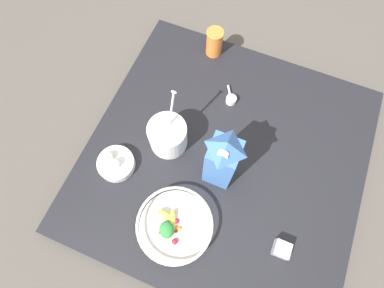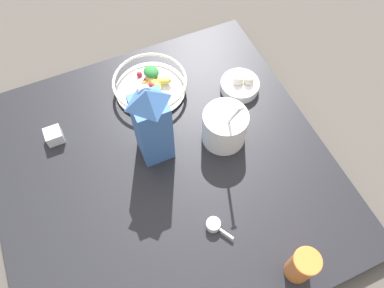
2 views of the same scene
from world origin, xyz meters
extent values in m
plane|color=#4C4742|center=(0.00, 0.00, 0.00)|extent=(6.00, 6.00, 0.00)
cube|color=black|center=(0.00, 0.00, 0.02)|extent=(0.97, 0.97, 0.04)
cylinder|color=silver|center=(-0.07, -0.29, 0.05)|extent=(0.13, 0.13, 0.01)
cone|color=silver|center=(-0.07, -0.29, 0.07)|extent=(0.24, 0.24, 0.04)
torus|color=silver|center=(-0.07, -0.29, 0.09)|extent=(0.25, 0.25, 0.01)
ellipsoid|color=#EFD64C|center=(-0.08, -0.28, 0.08)|extent=(0.05, 0.08, 0.03)
ellipsoid|color=#EFD64C|center=(-0.10, -0.28, 0.09)|extent=(0.06, 0.04, 0.03)
cylinder|color=orange|center=(-0.07, -0.30, 0.08)|extent=(0.05, 0.02, 0.02)
sphere|color=red|center=(-0.06, -0.31, 0.08)|extent=(0.01, 0.01, 0.01)
sphere|color=red|center=(-0.08, -0.26, 0.08)|extent=(0.02, 0.02, 0.02)
sphere|color=red|center=(-0.07, -0.28, 0.08)|extent=(0.02, 0.02, 0.02)
sphere|color=red|center=(-0.05, -0.34, 0.08)|extent=(0.02, 0.02, 0.02)
sphere|color=red|center=(-0.10, -0.33, 0.08)|extent=(0.02, 0.02, 0.02)
ellipsoid|color=#2D7F38|center=(-0.08, -0.32, 0.10)|extent=(0.07, 0.07, 0.03)
cube|color=#3D6BB2|center=(0.00, -0.07, 0.16)|extent=(0.09, 0.09, 0.24)
pyramid|color=#3D6BB2|center=(0.00, -0.07, 0.31)|extent=(0.09, 0.09, 0.05)
cylinder|color=white|center=(0.00, -0.09, 0.30)|extent=(0.03, 0.01, 0.03)
cylinder|color=white|center=(-0.21, -0.03, 0.10)|extent=(0.13, 0.13, 0.12)
cylinder|color=white|center=(-0.21, -0.03, 0.15)|extent=(0.12, 0.12, 0.02)
cylinder|color=silver|center=(-0.21, 0.01, 0.20)|extent=(0.01, 0.08, 0.18)
ellipsoid|color=silver|center=(-0.20, 0.04, 0.29)|extent=(0.02, 0.01, 0.01)
cylinder|color=orange|center=(-0.20, 0.41, 0.10)|extent=(0.06, 0.06, 0.12)
torus|color=orange|center=(-0.20, 0.41, 0.15)|extent=(0.07, 0.07, 0.01)
cube|color=silver|center=(0.27, -0.23, 0.06)|extent=(0.05, 0.05, 0.04)
cube|color=brown|center=(0.27, -0.23, 0.06)|extent=(0.04, 0.04, 0.02)
cylinder|color=white|center=(-0.06, 0.22, 0.05)|extent=(0.04, 0.04, 0.03)
cylinder|color=white|center=(-0.08, 0.25, 0.05)|extent=(0.03, 0.04, 0.01)
cylinder|color=white|center=(-0.34, -0.18, 0.06)|extent=(0.13, 0.13, 0.03)
sphere|color=silver|center=(-0.33, -0.18, 0.09)|extent=(0.04, 0.04, 0.04)
sphere|color=silver|center=(-0.37, -0.17, 0.09)|extent=(0.03, 0.03, 0.03)
camera|label=1|loc=(0.03, -0.37, 1.06)|focal=28.00mm
camera|label=2|loc=(0.12, 0.49, 1.04)|focal=35.00mm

